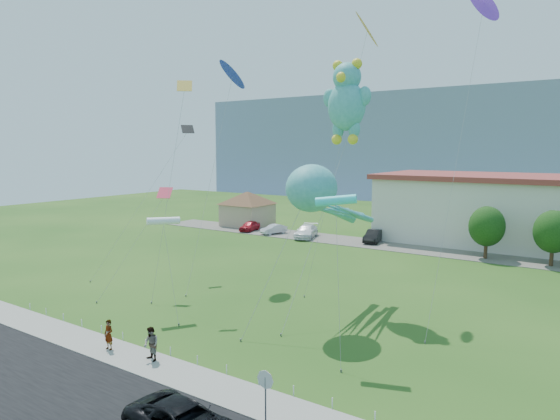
% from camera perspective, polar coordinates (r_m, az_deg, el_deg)
% --- Properties ---
extents(ground, '(160.00, 160.00, 0.00)m').
position_cam_1_polar(ground, '(30.62, -11.92, -14.78)').
color(ground, '#214B15').
rests_on(ground, ground).
extents(road, '(80.00, 8.00, 0.06)m').
position_cam_1_polar(road, '(26.20, -25.31, -19.14)').
color(road, black).
rests_on(road, ground).
extents(sidewalk, '(80.00, 2.50, 0.10)m').
position_cam_1_polar(sidewalk, '(28.91, -15.99, -16.14)').
color(sidewalk, gray).
rests_on(sidewalk, ground).
extents(parking_strip, '(70.00, 6.00, 0.06)m').
position_cam_1_polar(parking_strip, '(59.46, 13.11, -4.07)').
color(parking_strip, '#59544C').
rests_on(parking_strip, ground).
extents(hill_ridge, '(160.00, 50.00, 25.00)m').
position_cam_1_polar(hill_ridge, '(141.14, 25.78, 6.84)').
color(hill_ridge, slate).
rests_on(hill_ridge, ground).
extents(pavilion, '(9.20, 9.20, 5.00)m').
position_cam_1_polar(pavilion, '(73.34, -3.73, 0.55)').
color(pavilion, tan).
rests_on(pavilion, ground).
extents(stop_sign, '(0.80, 0.07, 2.50)m').
position_cam_1_polar(stop_sign, '(21.21, -1.68, -19.36)').
color(stop_sign, slate).
rests_on(stop_sign, ground).
extents(rope_fence, '(26.05, 0.05, 0.50)m').
position_cam_1_polar(rope_fence, '(29.71, -13.79, -15.01)').
color(rope_fence, white).
rests_on(rope_fence, ground).
extents(tree_near, '(3.60, 3.60, 5.47)m').
position_cam_1_polar(tree_near, '(55.24, 22.56, -1.74)').
color(tree_near, '#3F2B19').
rests_on(tree_near, ground).
extents(tree_mid, '(3.60, 3.60, 5.47)m').
position_cam_1_polar(tree_mid, '(54.40, 28.76, -2.20)').
color(tree_mid, '#3F2B19').
rests_on(tree_mid, ground).
extents(pedestrian_left, '(0.63, 0.42, 1.70)m').
position_cam_1_polar(pedestrian_left, '(30.30, -19.00, -13.33)').
color(pedestrian_left, gray).
rests_on(pedestrian_left, sidewalk).
extents(pedestrian_right, '(1.02, 0.87, 1.83)m').
position_cam_1_polar(pedestrian_right, '(28.15, -14.51, -14.62)').
color(pedestrian_right, gray).
rests_on(pedestrian_right, sidewalk).
extents(parked_car_red, '(2.25, 4.18, 1.35)m').
position_cam_1_polar(parked_car_red, '(68.65, -3.49, -1.82)').
color(parked_car_red, '#B41624').
rests_on(parked_car_red, parking_strip).
extents(parked_car_silver, '(2.41, 3.95, 1.23)m').
position_cam_1_polar(parked_car_silver, '(66.17, -0.72, -2.20)').
color(parked_car_silver, silver).
rests_on(parked_car_silver, parking_strip).
extents(parked_car_white, '(3.69, 5.83, 1.57)m').
position_cam_1_polar(parked_car_white, '(63.41, 3.02, -2.46)').
color(parked_car_white, white).
rests_on(parked_car_white, parking_strip).
extents(parked_car_black, '(2.26, 4.70, 1.49)m').
position_cam_1_polar(parked_car_black, '(61.31, 10.65, -2.94)').
color(parked_car_black, black).
rests_on(parked_car_black, parking_strip).
extents(octopus_kite, '(3.35, 12.11, 10.32)m').
position_cam_1_polar(octopus_kite, '(32.76, 4.73, 1.38)').
color(octopus_kite, teal).
rests_on(octopus_kite, ground).
extents(teddy_bear_kite, '(3.79, 10.25, 17.64)m').
position_cam_1_polar(teddy_bear_kite, '(37.16, 7.61, 12.37)').
color(teddy_bear_kite, teal).
rests_on(teddy_bear_kite, ground).
extents(small_kite_blue, '(3.03, 9.18, 18.51)m').
position_cam_1_polar(small_kite_blue, '(45.73, -5.59, 14.64)').
color(small_kite_blue, '#2430CC').
rests_on(small_kite_blue, ground).
extents(small_kite_white, '(3.02, 2.64, 6.85)m').
position_cam_1_polar(small_kite_white, '(34.83, -13.18, -1.29)').
color(small_kite_white, white).
rests_on(small_kite_white, ground).
extents(small_kite_black, '(4.51, 8.87, 13.49)m').
position_cam_1_polar(small_kite_black, '(46.32, -11.84, 6.97)').
color(small_kite_black, black).
rests_on(small_kite_black, ground).
extents(small_kite_pink, '(2.71, 5.79, 8.31)m').
position_cam_1_polar(small_kite_pink, '(39.68, -13.74, 0.77)').
color(small_kite_pink, '#F33652').
rests_on(small_kite_pink, ground).
extents(small_kite_purple, '(1.80, 9.90, 21.82)m').
position_cam_1_polar(small_kite_purple, '(38.78, 22.11, 20.30)').
color(small_kite_purple, purple).
rests_on(small_kite_purple, ground).
extents(small_kite_cyan, '(1.79, 3.20, 8.97)m').
position_cam_1_polar(small_kite_cyan, '(26.95, 6.41, 0.96)').
color(small_kite_cyan, '#32E5E5').
rests_on(small_kite_cyan, ground).
extents(small_kite_orange, '(3.95, 4.58, 20.83)m').
position_cam_1_polar(small_kite_orange, '(39.87, 9.74, 18.98)').
color(small_kite_orange, orange).
rests_on(small_kite_orange, ground).
extents(small_kite_yellow, '(1.51, 3.78, 16.32)m').
position_cam_1_polar(small_kite_yellow, '(38.07, -11.34, 10.68)').
color(small_kite_yellow, gold).
rests_on(small_kite_yellow, ground).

